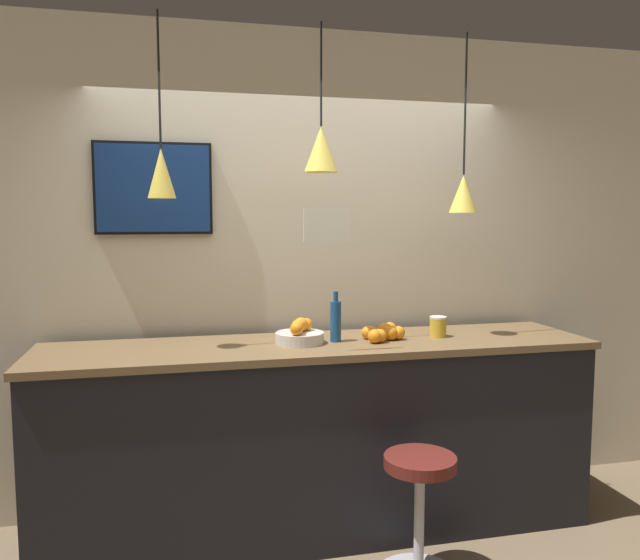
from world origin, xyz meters
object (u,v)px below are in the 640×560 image
(bar_stool, at_px, (419,500))
(juice_bottle, at_px, (336,320))
(fruit_bowl, at_px, (300,334))
(mounted_tv, at_px, (154,188))
(spread_jar, at_px, (438,327))

(bar_stool, relative_size, juice_bottle, 2.21)
(bar_stool, relative_size, fruit_bowl, 2.33)
(juice_bottle, bearing_deg, mounted_tv, 157.79)
(spread_jar, bearing_deg, bar_stool, -120.02)
(spread_jar, bearing_deg, fruit_bowl, -179.73)
(fruit_bowl, bearing_deg, spread_jar, 0.27)
(mounted_tv, bearing_deg, juice_bottle, -22.21)
(mounted_tv, bearing_deg, bar_stool, -39.14)
(fruit_bowl, bearing_deg, mounted_tv, 152.40)
(fruit_bowl, xyz_separation_m, juice_bottle, (0.21, 0.00, 0.07))
(bar_stool, distance_m, mounted_tv, 2.22)
(spread_jar, height_order, mounted_tv, mounted_tv)
(bar_stool, height_order, juice_bottle, juice_bottle)
(juice_bottle, xyz_separation_m, mounted_tv, (-0.98, 0.40, 0.74))
(bar_stool, bearing_deg, spread_jar, 59.98)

